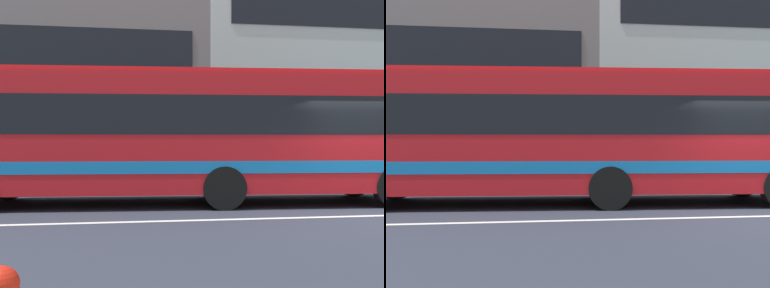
% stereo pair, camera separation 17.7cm
% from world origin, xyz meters
% --- Properties ---
extents(hedge_row_far, '(19.07, 1.10, 0.78)m').
position_xyz_m(hedge_row_far, '(0.89, 6.26, 0.39)').
color(hedge_row_far, '#2E5A24').
rests_on(hedge_row_far, ground_plane).
extents(apartment_block_left, '(19.26, 10.73, 9.07)m').
position_xyz_m(apartment_block_left, '(-11.52, 15.25, 4.53)').
color(apartment_block_left, gray).
rests_on(apartment_block_left, ground_plane).
extents(transit_bus, '(11.70, 3.22, 3.27)m').
position_xyz_m(transit_bus, '(-3.83, 2.46, 1.80)').
color(transit_bus, red).
rests_on(transit_bus, ground_plane).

